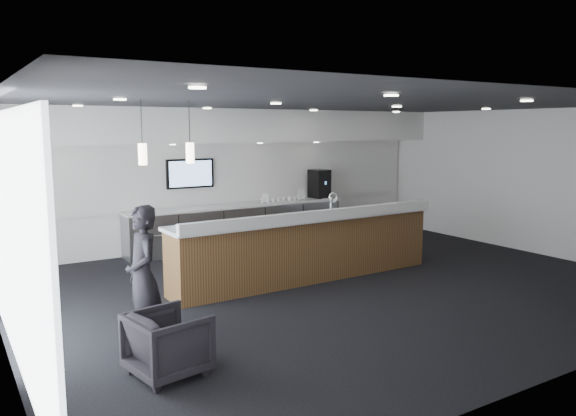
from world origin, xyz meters
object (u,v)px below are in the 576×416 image
armchair (168,343)px  lounge_guest (143,275)px  coffee_machine (319,184)px  service_counter (307,247)px

armchair → lounge_guest: (0.07, 1.01, 0.50)m
coffee_machine → armchair: (-5.76, -5.42, -0.94)m
armchair → coffee_machine: bearing=-56.7°
coffee_machine → armchair: coffee_machine is taller
service_counter → lounge_guest: bearing=-158.7°
service_counter → lounge_guest: 3.59m
coffee_machine → lounge_guest: lounge_guest is taller
coffee_machine → armchair: size_ratio=0.88×
service_counter → armchair: service_counter is taller
service_counter → coffee_machine: bearing=50.7°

